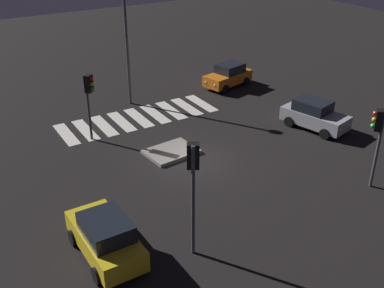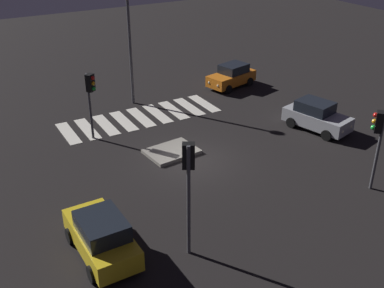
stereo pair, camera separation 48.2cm
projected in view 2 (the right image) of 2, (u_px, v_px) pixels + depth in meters
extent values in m
plane|color=black|center=(192.00, 161.00, 24.35)|extent=(80.00, 80.00, 0.00)
cube|color=gray|center=(172.00, 152.00, 25.10)|extent=(2.81, 2.23, 0.18)
cube|color=gold|center=(101.00, 239.00, 17.64)|extent=(1.78, 4.01, 0.82)
cube|color=black|center=(102.00, 226.00, 17.12)|extent=(1.59, 2.07, 0.66)
cylinder|color=black|center=(70.00, 236.00, 18.37)|extent=(0.24, 0.65, 0.64)
cylinder|color=black|center=(110.00, 223.00, 19.13)|extent=(0.24, 0.65, 0.64)
cylinder|color=black|center=(92.00, 274.00, 16.48)|extent=(0.24, 0.65, 0.64)
cylinder|color=black|center=(136.00, 258.00, 17.24)|extent=(0.24, 0.65, 0.64)
sphere|color=#F2EABF|center=(73.00, 216.00, 18.92)|extent=(0.21, 0.21, 0.21)
sphere|color=#F2EABF|center=(95.00, 209.00, 19.35)|extent=(0.21, 0.21, 0.21)
cube|color=orange|center=(231.00, 78.00, 33.99)|extent=(3.98, 2.44, 0.76)
cube|color=black|center=(234.00, 68.00, 33.82)|extent=(2.19, 1.86, 0.61)
cylinder|color=black|center=(228.00, 89.00, 32.94)|extent=(0.63, 0.35, 0.60)
cylinder|color=black|center=(212.00, 84.00, 33.94)|extent=(0.63, 0.35, 0.60)
cylinder|color=black|center=(249.00, 82.00, 34.35)|extent=(0.63, 0.35, 0.60)
cylinder|color=black|center=(234.00, 77.00, 35.35)|extent=(0.63, 0.35, 0.60)
sphere|color=#F2EABF|center=(218.00, 86.00, 32.59)|extent=(0.20, 0.20, 0.20)
sphere|color=#F2EABF|center=(209.00, 83.00, 33.16)|extent=(0.20, 0.20, 0.20)
cube|color=#9EA0A5|center=(317.00, 119.00, 27.48)|extent=(2.55, 4.14, 0.79)
cube|color=black|center=(315.00, 107.00, 27.30)|extent=(1.94, 2.28, 0.64)
cylinder|color=black|center=(342.00, 127.00, 27.37)|extent=(0.37, 0.66, 0.62)
cylinder|color=black|center=(327.00, 135.00, 26.37)|extent=(0.37, 0.66, 0.62)
cylinder|color=black|center=(307.00, 115.00, 28.91)|extent=(0.37, 0.66, 0.62)
cylinder|color=black|center=(291.00, 122.00, 27.90)|extent=(0.37, 0.66, 0.62)
sphere|color=#F2EABF|center=(350.00, 127.00, 26.55)|extent=(0.21, 0.21, 0.21)
sphere|color=#F2EABF|center=(342.00, 131.00, 25.98)|extent=(0.21, 0.21, 0.21)
cylinder|color=#47474C|center=(90.00, 107.00, 25.85)|extent=(0.14, 0.14, 3.83)
cube|color=black|center=(90.00, 83.00, 25.13)|extent=(0.54, 0.51, 0.96)
sphere|color=red|center=(93.00, 78.00, 24.92)|extent=(0.22, 0.22, 0.22)
sphere|color=orange|center=(93.00, 83.00, 25.05)|extent=(0.22, 0.22, 0.22)
sphere|color=green|center=(94.00, 89.00, 25.19)|extent=(0.22, 0.22, 0.22)
cylinder|color=#47474C|center=(378.00, 152.00, 21.14)|extent=(0.14, 0.14, 3.87)
cube|color=black|center=(379.00, 122.00, 20.53)|extent=(0.54, 0.53, 0.96)
sphere|color=red|center=(376.00, 115.00, 20.44)|extent=(0.22, 0.22, 0.22)
sphere|color=orange|center=(374.00, 121.00, 20.58)|extent=(0.22, 0.22, 0.22)
sphere|color=green|center=(373.00, 128.00, 20.72)|extent=(0.22, 0.22, 0.22)
cylinder|color=#47474C|center=(189.00, 202.00, 16.94)|extent=(0.14, 0.14, 4.59)
cube|color=black|center=(189.00, 156.00, 16.27)|extent=(0.54, 0.50, 0.96)
sphere|color=red|center=(189.00, 146.00, 16.31)|extent=(0.22, 0.22, 0.22)
sphere|color=orange|center=(189.00, 153.00, 16.45)|extent=(0.22, 0.22, 0.22)
sphere|color=green|center=(189.00, 161.00, 16.58)|extent=(0.22, 0.22, 0.22)
cylinder|color=#47474C|center=(130.00, 53.00, 29.90)|extent=(0.18, 0.18, 6.86)
cube|color=silver|center=(204.00, 103.00, 31.35)|extent=(0.70, 3.20, 0.02)
cube|color=silver|center=(189.00, 107.00, 30.84)|extent=(0.70, 3.20, 0.02)
cube|color=silver|center=(174.00, 110.00, 30.34)|extent=(0.70, 3.20, 0.02)
cube|color=silver|center=(158.00, 114.00, 29.83)|extent=(0.70, 3.20, 0.02)
cube|color=silver|center=(141.00, 117.00, 29.32)|extent=(0.70, 3.20, 0.02)
cube|color=silver|center=(124.00, 121.00, 28.82)|extent=(0.70, 3.20, 0.02)
cube|color=silver|center=(106.00, 125.00, 28.31)|extent=(0.70, 3.20, 0.02)
cube|color=silver|center=(87.00, 129.00, 27.80)|extent=(0.70, 3.20, 0.02)
cube|color=silver|center=(68.00, 133.00, 27.30)|extent=(0.70, 3.20, 0.02)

